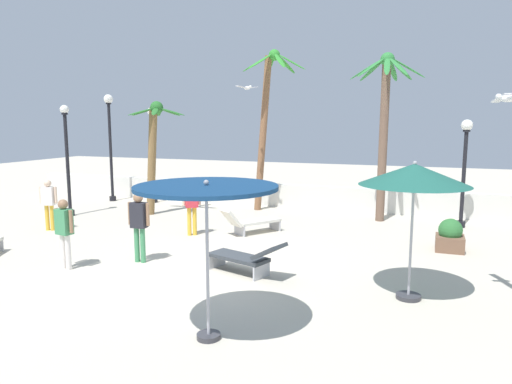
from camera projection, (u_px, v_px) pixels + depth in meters
name	position (u px, v px, depth m)	size (l,w,h in m)	color
ground_plane	(210.00, 272.00, 10.51)	(56.00, 56.00, 0.00)	beige
boundary_wall	(305.00, 197.00, 18.22)	(25.20, 0.30, 0.90)	silver
patio_umbrella_0	(414.00, 176.00, 8.58)	(2.01, 2.01, 2.62)	#333338
patio_umbrella_2	(206.00, 195.00, 6.95)	(2.14, 2.14, 2.48)	#333338
palm_tree_0	(266.00, 113.00, 17.32)	(2.37, 2.18, 5.91)	brown
palm_tree_1	(384.00, 116.00, 15.44)	(2.42, 2.42, 5.55)	brown
palm_tree_2	(154.00, 144.00, 16.64)	(2.08, 1.98, 4.05)	brown
lamp_post_0	(67.00, 156.00, 16.51)	(0.30, 0.30, 3.90)	black
lamp_post_1	(464.00, 163.00, 14.69)	(0.35, 0.35, 3.40)	black
lamp_post_2	(110.00, 136.00, 19.59)	(0.37, 0.37, 4.45)	black
lamp_post_3	(153.00, 148.00, 19.26)	(0.34, 0.34, 3.91)	black
lounge_chair_0	(246.00, 257.00, 10.29)	(1.94, 1.09, 0.83)	#B7B7BC
lounge_chair_1	(251.00, 221.00, 14.07)	(1.54, 1.86, 0.83)	#B7B7BC
guest_0	(192.00, 202.00, 13.78)	(0.46, 0.41, 1.67)	gold
guest_1	(49.00, 200.00, 14.41)	(0.54, 0.33, 1.58)	gold
guest_2	(64.00, 227.00, 10.59)	(0.55, 0.30, 1.61)	silver
guest_3	(139.00, 221.00, 11.11)	(0.56, 0.26, 1.68)	#3F8C59
seagull_0	(248.00, 88.00, 16.09)	(0.56, 0.88, 0.14)	white
seagull_1	(508.00, 98.00, 7.79)	(0.46, 0.93, 0.15)	white
planter	(450.00, 236.00, 12.19)	(0.70, 0.70, 0.85)	brown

